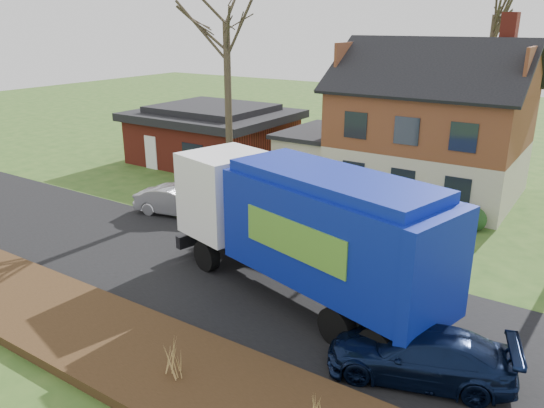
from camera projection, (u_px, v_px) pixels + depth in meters
The scene contains 9 objects.
ground at pixel (243, 282), 18.99m from camera, with size 120.00×120.00×0.00m, color #2B4E1A.
road at pixel (243, 281), 18.99m from camera, with size 80.00×7.00×0.02m, color black.
mulch_verge at pixel (131, 350), 14.77m from camera, with size 80.00×3.50×0.30m, color #302010.
main_house at pixel (422, 118), 27.87m from camera, with size 12.95×8.95×9.26m.
ranch_house at pixel (213, 134), 34.91m from camera, with size 9.80×8.20×3.70m.
garbage_truck at pixel (305, 225), 17.04m from camera, with size 11.08×5.51×4.59m.
silver_sedan at pixel (177, 201), 25.39m from camera, with size 1.44×4.14×1.36m, color #A8AAB0.
navy_wagon at pixel (420, 354), 13.70m from camera, with size 1.93×4.75×1.38m, color black.
grass_clump_mid at pixel (173, 358), 13.37m from camera, with size 0.35×0.29×0.99m.
Camera 1 is at (10.26, -13.65, 8.83)m, focal length 35.00 mm.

